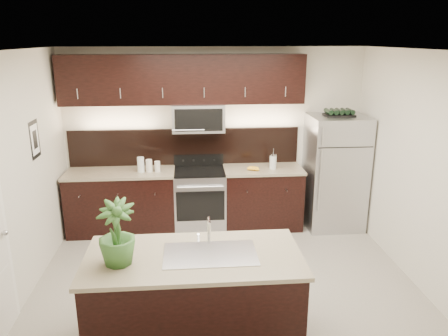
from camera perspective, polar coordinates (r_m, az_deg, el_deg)
name	(u,v)px	position (r m, az deg, el deg)	size (l,w,h in m)	color
ground	(226,286)	(5.35, 0.26, -15.17)	(4.50, 4.50, 0.00)	gray
room_walls	(216,148)	(4.64, -1.03, 2.62)	(4.52, 4.02, 2.71)	beige
counter_run	(186,199)	(6.65, -4.95, -4.12)	(3.51, 0.65, 0.94)	black
upper_fixtures	(185,87)	(6.40, -5.09, 10.49)	(3.49, 0.40, 1.66)	black
island	(195,300)	(4.26, -3.86, -16.85)	(1.96, 0.96, 0.94)	black
sink_faucet	(210,252)	(4.02, -1.83, -10.94)	(0.84, 0.50, 0.28)	silver
refrigerator	(335,172)	(6.83, 14.26, -0.55)	(0.83, 0.75, 1.72)	#B2B2B7
wine_rack	(339,113)	(6.62, 14.81, 6.98)	(0.43, 0.26, 0.10)	black
plant	(116,233)	(3.86, -13.87, -8.23)	(0.32, 0.32, 0.58)	#305C24
canisters	(147,165)	(6.44, -10.01, 0.34)	(0.33, 0.10, 0.22)	silver
french_press	(273,161)	(6.53, 6.42, 0.86)	(0.11, 0.11, 0.30)	silver
bananas	(250,168)	(6.47, 3.46, 0.01)	(0.19, 0.15, 0.06)	gold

